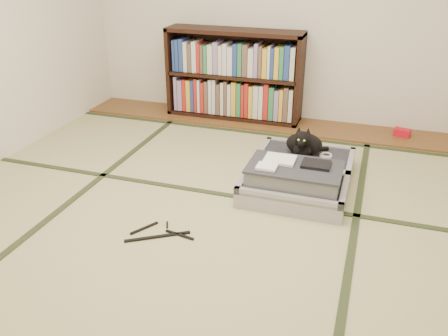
% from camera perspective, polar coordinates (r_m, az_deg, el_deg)
% --- Properties ---
extents(floor, '(4.50, 4.50, 0.00)m').
position_cam_1_polar(floor, '(3.24, -2.80, -6.42)').
color(floor, tan).
rests_on(floor, ground).
extents(wood_strip, '(4.00, 0.50, 0.02)m').
position_cam_1_polar(wood_strip, '(4.97, 5.46, 5.40)').
color(wood_strip, brown).
rests_on(wood_strip, ground).
extents(red_item, '(0.17, 0.12, 0.07)m').
position_cam_1_polar(red_item, '(4.89, 20.63, 4.03)').
color(red_item, red).
rests_on(red_item, wood_strip).
extents(tatami_borders, '(4.00, 4.50, 0.01)m').
position_cam_1_polar(tatami_borders, '(3.64, -0.03, -2.45)').
color(tatami_borders, '#2D381E').
rests_on(tatami_borders, ground).
extents(bookcase, '(1.41, 0.32, 0.92)m').
position_cam_1_polar(bookcase, '(5.00, 1.20, 10.94)').
color(bookcase, black).
rests_on(bookcase, wood_strip).
extents(suitcase, '(0.76, 1.01, 0.30)m').
position_cam_1_polar(suitcase, '(3.66, 8.95, -0.86)').
color(suitcase, '#A2A2A7').
rests_on(suitcase, floor).
extents(cat, '(0.34, 0.34, 0.27)m').
position_cam_1_polar(cat, '(3.87, 9.59, 2.88)').
color(cat, black).
rests_on(cat, suitcase).
extents(cable_coil, '(0.11, 0.11, 0.03)m').
position_cam_1_polar(cable_coil, '(3.91, 12.18, 1.49)').
color(cable_coil, white).
rests_on(cable_coil, suitcase).
extents(hanger, '(0.42, 0.31, 0.01)m').
position_cam_1_polar(hanger, '(3.12, -7.73, -7.85)').
color(hanger, black).
rests_on(hanger, floor).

